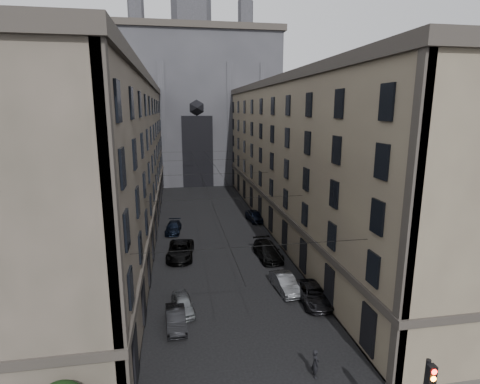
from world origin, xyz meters
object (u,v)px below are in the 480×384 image
car_left_midnear (176,319)px  pedestrian (315,363)px  car_left_midfar (180,250)px  car_right_midfar (268,251)px  car_left_near (183,304)px  car_right_near (285,283)px  car_right_midnear (314,294)px  gothic_tower (193,97)px  car_left_far (173,227)px  car_right_far (255,216)px

car_left_midnear → pedestrian: (7.94, -6.55, 0.24)m
car_left_midfar → car_right_midfar: 9.15m
car_left_near → car_right_near: size_ratio=0.87×
car_left_near → car_right_midnear: size_ratio=0.77×
car_right_near → car_right_midnear: (1.71, -2.25, -0.03)m
gothic_tower → car_right_midfar: gothic_tower is taller
car_left_far → car_right_midfar: car_right_midfar is taller
car_left_midfar → pedestrian: (7.40, -19.43, 0.08)m
car_right_far → car_right_midfar: bearing=-103.5°
gothic_tower → car_left_far: gothic_tower is taller
car_left_midfar → pedestrian: size_ratio=3.26×
car_left_near → car_right_midfar: bearing=38.2°
car_left_midnear → car_right_near: car_right_near is taller
car_left_near → car_left_midfar: 10.89m
car_left_midfar → car_left_far: (-0.74, 8.50, -0.15)m
car_right_midfar → car_left_midnear: bearing=-133.2°
car_left_near → car_right_midfar: 12.90m
car_right_far → car_left_far: bearing=-172.2°
gothic_tower → car_right_far: bearing=-80.2°
gothic_tower → car_right_midfar: (4.80, -49.17, -17.01)m
car_right_near → pedestrian: 10.52m
car_left_near → pedestrian: pedestrian is taller
car_left_near → car_right_midfar: (9.00, 9.24, 0.15)m
car_left_far → car_left_near: bearing=-81.8°
gothic_tower → car_left_far: 42.91m
car_left_midfar → car_right_near: 12.51m
car_left_near → pedestrian: bearing=-56.6°
car_right_far → pedestrian: bearing=-102.9°
car_left_midfar → car_right_midnear: size_ratio=1.17×
gothic_tower → car_left_far: size_ratio=13.07×
car_left_midnear → pedestrian: size_ratio=2.21×
car_left_midnear → car_left_midfar: size_ratio=0.68×
car_right_far → gothic_tower: bearing=92.4°
car_right_near → car_left_midnear: bearing=-161.9°
pedestrian → car_right_midfar: bearing=-3.5°
car_left_midfar → car_right_far: bearing=53.3°
car_left_midfar → pedestrian: pedestrian is taller
car_left_midnear → pedestrian: bearing=-42.8°
car_left_midfar → car_right_midfar: car_left_midfar is taller
car_left_near → car_left_midfar: bearing=82.5°
car_left_far → car_right_far: (11.14, 3.02, 0.10)m
car_right_near → pedestrian: pedestrian is taller
car_left_near → car_left_midnear: (-0.54, -2.00, -0.00)m
gothic_tower → car_left_near: size_ratio=15.48×
pedestrian → car_right_midnear: bearing=-18.5°
car_left_near → car_right_near: (8.69, 1.89, 0.07)m
car_right_near → car_right_midnear: bearing=-57.5°
car_left_near → gothic_tower: bearing=78.4°
car_right_midfar → car_right_far: size_ratio=1.23×
car_left_midnear → car_right_midnear: 11.06m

